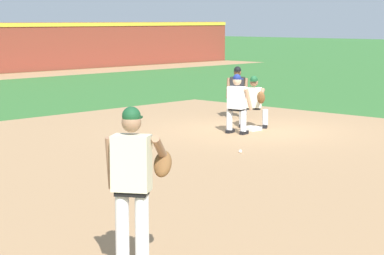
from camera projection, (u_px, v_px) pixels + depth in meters
The scene contains 8 objects.
ground_plane at pixel (252, 130), 18.80m from camera, with size 160.00×160.00×0.00m, color #336B2D.
infield_dirt_patch at pixel (216, 174), 13.45m from camera, with size 18.00×18.00×0.01m, color #A87F56.
first_base_bag at pixel (252, 129), 18.79m from camera, with size 0.38×0.38×0.09m, color white.
baseball at pixel (240, 151), 15.60m from camera, with size 0.07×0.07×0.07m, color white.
pitcher at pixel (134, 181), 7.98m from camera, with size 0.84×0.57×1.86m.
first_baseman at pixel (254, 100), 19.10m from camera, with size 0.81×1.04×1.34m.
baserunner at pixel (237, 102), 18.11m from camera, with size 0.49×0.63×1.46m.
umpire at pixel (237, 90), 21.08m from camera, with size 0.64×0.68×1.46m.
Camera 1 is at (-14.52, -11.71, 2.77)m, focal length 70.00 mm.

